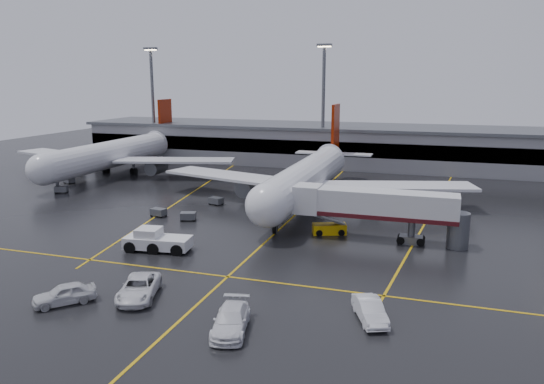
% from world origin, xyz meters
% --- Properties ---
extents(ground, '(220.00, 220.00, 0.00)m').
position_xyz_m(ground, '(0.00, 0.00, 0.00)').
color(ground, black).
rests_on(ground, ground).
extents(apron_line_centre, '(0.25, 90.00, 0.02)m').
position_xyz_m(apron_line_centre, '(0.00, 0.00, 0.01)').
color(apron_line_centre, gold).
rests_on(apron_line_centre, ground).
extents(apron_line_stop, '(60.00, 0.25, 0.02)m').
position_xyz_m(apron_line_stop, '(0.00, -22.00, 0.01)').
color(apron_line_stop, gold).
rests_on(apron_line_stop, ground).
extents(apron_line_left, '(9.99, 69.35, 0.02)m').
position_xyz_m(apron_line_left, '(-20.00, 10.00, 0.01)').
color(apron_line_left, gold).
rests_on(apron_line_left, ground).
extents(apron_line_right, '(7.57, 69.64, 0.02)m').
position_xyz_m(apron_line_right, '(18.00, 10.00, 0.01)').
color(apron_line_right, gold).
rests_on(apron_line_right, ground).
extents(terminal, '(122.00, 19.00, 8.60)m').
position_xyz_m(terminal, '(0.00, 47.93, 4.32)').
color(terminal, gray).
rests_on(terminal, ground).
extents(light_mast_left, '(3.00, 1.20, 25.45)m').
position_xyz_m(light_mast_left, '(-45.00, 42.00, 14.47)').
color(light_mast_left, '#595B60').
rests_on(light_mast_left, ground).
extents(light_mast_mid, '(3.00, 1.20, 25.45)m').
position_xyz_m(light_mast_mid, '(-5.00, 42.00, 14.47)').
color(light_mast_mid, '#595B60').
rests_on(light_mast_mid, ground).
extents(main_airliner, '(48.80, 45.60, 14.10)m').
position_xyz_m(main_airliner, '(0.00, 9.70, 4.21)').
color(main_airliner, silver).
rests_on(main_airliner, ground).
extents(second_airliner, '(48.80, 45.60, 14.10)m').
position_xyz_m(second_airliner, '(-42.00, 21.70, 4.21)').
color(second_airliner, silver).
rests_on(second_airliner, ground).
extents(jet_bridge, '(19.90, 3.40, 6.05)m').
position_xyz_m(jet_bridge, '(11.87, -6.00, 3.93)').
color(jet_bridge, silver).
rests_on(jet_bridge, ground).
extents(pushback_tractor, '(7.51, 3.90, 2.57)m').
position_xyz_m(pushback_tractor, '(-10.49, -17.09, 1.02)').
color(pushback_tractor, silver).
rests_on(pushback_tractor, ground).
extents(belt_loader, '(4.35, 2.99, 2.54)m').
position_xyz_m(belt_loader, '(6.33, -5.13, 0.63)').
color(belt_loader, '#E0AC08').
rests_on(belt_loader, ground).
extents(service_van_a, '(4.72, 6.90, 1.75)m').
position_xyz_m(service_van_a, '(-5.39, -28.77, 0.88)').
color(service_van_a, white).
rests_on(service_van_a, ground).
extents(service_van_b, '(3.73, 6.41, 1.74)m').
position_xyz_m(service_van_b, '(4.45, -31.97, 0.87)').
color(service_van_b, white).
rests_on(service_van_b, ground).
extents(service_van_c, '(3.61, 5.36, 1.67)m').
position_xyz_m(service_van_c, '(14.06, -27.03, 0.84)').
color(service_van_c, white).
rests_on(service_van_c, ground).
extents(service_van_d, '(4.96, 5.07, 1.72)m').
position_xyz_m(service_van_d, '(-10.63, -31.76, 0.86)').
color(service_van_d, silver).
rests_on(service_van_d, ground).
extents(baggage_cart_a, '(2.31, 1.87, 1.12)m').
position_xyz_m(baggage_cart_a, '(-12.78, -4.90, 0.63)').
color(baggage_cart_a, '#595B60').
rests_on(baggage_cart_a, ground).
extents(baggage_cart_b, '(2.19, 1.62, 1.12)m').
position_xyz_m(baggage_cart_b, '(-17.63, -4.23, 0.63)').
color(baggage_cart_b, '#595B60').
rests_on(baggage_cart_b, ground).
extents(baggage_cart_c, '(2.30, 1.84, 1.12)m').
position_xyz_m(baggage_cart_c, '(-12.89, 4.46, 0.63)').
color(baggage_cart_c, '#595B60').
rests_on(baggage_cart_c, ground).
extents(baggage_cart_d, '(2.36, 2.01, 1.12)m').
position_xyz_m(baggage_cart_d, '(-44.83, 11.42, 0.63)').
color(baggage_cart_d, '#595B60').
rests_on(baggage_cart_d, ground).
extents(baggage_cart_e, '(2.35, 1.97, 1.12)m').
position_xyz_m(baggage_cart_e, '(-40.70, 4.30, 0.63)').
color(baggage_cart_e, '#595B60').
rests_on(baggage_cart_e, ground).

